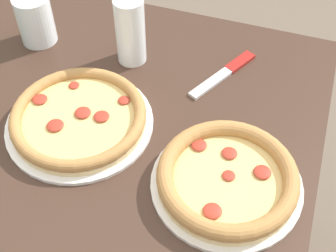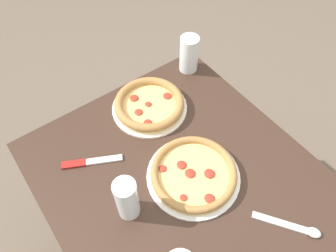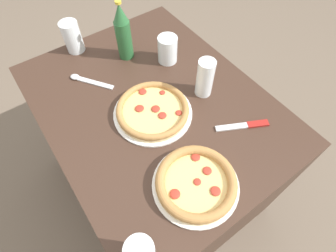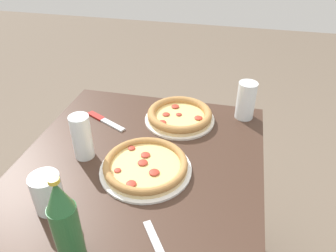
{
  "view_description": "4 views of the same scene",
  "coord_description": "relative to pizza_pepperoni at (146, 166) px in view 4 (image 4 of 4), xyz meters",
  "views": [
    {
      "loc": [
        -0.4,
        0.55,
        1.43
      ],
      "look_at": [
        -0.23,
        0.04,
        0.8
      ],
      "focal_mm": 50.0,
      "sensor_mm": 36.0,
      "label": 1
    },
    {
      "loc": [
        0.3,
        -0.32,
        1.64
      ],
      "look_at": [
        -0.21,
        0.05,
        0.81
      ],
      "focal_mm": 35.0,
      "sensor_mm": 36.0,
      "label": 2
    },
    {
      "loc": [
        -0.55,
        0.32,
        1.51
      ],
      "look_at": [
        -0.16,
        0.04,
        0.8
      ],
      "focal_mm": 28.0,
      "sensor_mm": 36.0,
      "label": 3
    },
    {
      "loc": [
        0.69,
        0.27,
        1.43
      ],
      "look_at": [
        -0.18,
        0.07,
        0.82
      ],
      "focal_mm": 35.0,
      "sensor_mm": 36.0,
      "label": 4
    }
  ],
  "objects": [
    {
      "name": "pizza_veggie",
      "position": [
        -0.31,
        0.05,
        0.0
      ],
      "size": [
        0.27,
        0.27,
        0.04
      ],
      "color": "silver",
      "rests_on": "table"
    },
    {
      "name": "beer_bottle",
      "position": [
        0.33,
        -0.08,
        0.1
      ],
      "size": [
        0.06,
        0.06,
        0.25
      ],
      "color": "#286033",
      "rests_on": "table"
    },
    {
      "name": "knife",
      "position": [
        -0.24,
        -0.24,
        -0.02
      ],
      "size": [
        0.11,
        0.18,
        0.01
      ],
      "color": "maroon",
      "rests_on": "table"
    },
    {
      "name": "glass_water",
      "position": [
        -0.39,
        0.29,
        0.05
      ],
      "size": [
        0.07,
        0.07,
        0.15
      ],
      "color": "white",
      "rests_on": "table"
    },
    {
      "name": "glass_mango_juice",
      "position": [
        -0.03,
        -0.22,
        0.05
      ],
      "size": [
        0.06,
        0.06,
        0.15
      ],
      "color": "white",
      "rests_on": "table"
    },
    {
      "name": "glass_orange_juice",
      "position": [
        0.2,
        -0.21,
        0.03
      ],
      "size": [
        0.08,
        0.08,
        0.11
      ],
      "color": "white",
      "rests_on": "table"
    },
    {
      "name": "pizza_pepperoni",
      "position": [
        0.0,
        0.0,
        0.0
      ],
      "size": [
        0.29,
        0.29,
        0.04
      ],
      "color": "white",
      "rests_on": "table"
    },
    {
      "name": "table",
      "position": [
        0.05,
        -0.03,
        -0.38
      ],
      "size": [
        1.02,
        0.79,
        0.73
      ],
      "color": "#3D281E",
      "rests_on": "ground_plane"
    }
  ]
}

